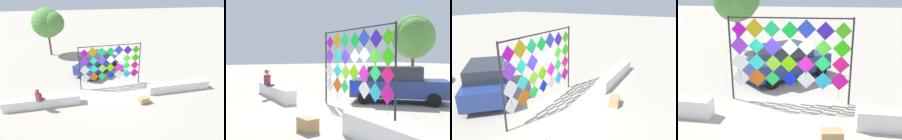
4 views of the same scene
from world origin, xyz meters
TOP-DOWN VIEW (x-y plane):
  - ground at (0.00, 0.00)m, footprint 120.00×120.00m
  - kite_display_rack at (0.00, 1.14)m, footprint 4.64×0.19m
  - parked_car at (-0.63, 4.06)m, footprint 4.40×4.47m
  - cardboard_box_large at (1.68, -1.59)m, footprint 0.67×0.49m

SIDE VIEW (x-z plane):
  - ground at x=0.00m, z-range 0.00..0.00m
  - cardboard_box_large at x=1.68m, z-range 0.00..0.41m
  - parked_car at x=-0.63m, z-range 0.01..1.72m
  - kite_display_rack at x=0.00m, z-range 0.31..3.61m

